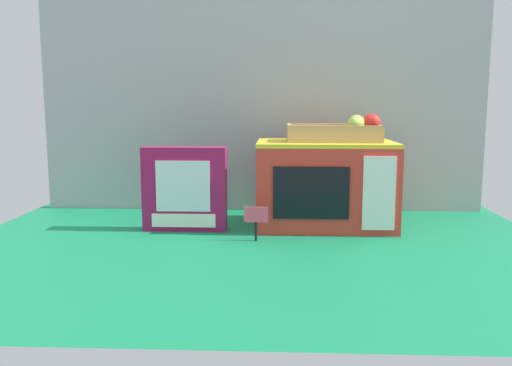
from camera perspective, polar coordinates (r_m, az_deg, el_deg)
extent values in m
plane|color=#147A4C|center=(1.70, 0.23, -4.88)|extent=(1.70, 1.70, 0.00)
cube|color=#A0A3A8|center=(1.97, 0.63, 8.44)|extent=(1.61, 0.03, 0.78)
cube|color=red|center=(1.73, 7.38, -0.28)|extent=(0.43, 0.28, 0.26)
cube|color=yellow|center=(1.72, 7.47, 4.26)|extent=(0.43, 0.28, 0.01)
cube|color=black|center=(1.59, 5.93, -1.07)|extent=(0.23, 0.01, 0.16)
cube|color=white|center=(1.61, 13.05, -1.10)|extent=(0.10, 0.01, 0.22)
cube|color=tan|center=(1.72, 8.25, 4.94)|extent=(0.29, 0.18, 0.03)
cube|color=tan|center=(1.64, 8.55, 5.69)|extent=(0.29, 0.01, 0.02)
cube|color=tan|center=(1.80, 8.02, 5.96)|extent=(0.29, 0.01, 0.02)
cube|color=tan|center=(1.71, 3.58, 5.89)|extent=(0.01, 0.18, 0.02)
cube|color=tan|center=(1.74, 12.89, 5.74)|extent=(0.01, 0.18, 0.02)
ellipsoid|color=yellow|center=(1.79, 11.53, 6.10)|extent=(0.07, 0.07, 0.04)
sphere|color=red|center=(1.72, 12.27, 6.32)|extent=(0.06, 0.06, 0.06)
ellipsoid|color=#9EC647|center=(1.70, 10.69, 6.27)|extent=(0.08, 0.10, 0.06)
cube|color=#99144C|center=(1.67, -7.64, -0.62)|extent=(0.26, 0.06, 0.26)
cube|color=silver|center=(1.64, -7.85, -0.34)|extent=(0.17, 0.00, 0.16)
cube|color=white|center=(1.66, -7.77, -4.00)|extent=(0.20, 0.00, 0.04)
cylinder|color=black|center=(1.55, 0.08, -5.20)|extent=(0.01, 0.01, 0.06)
cube|color=#F44C6B|center=(1.53, 0.07, -3.41)|extent=(0.07, 0.00, 0.05)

